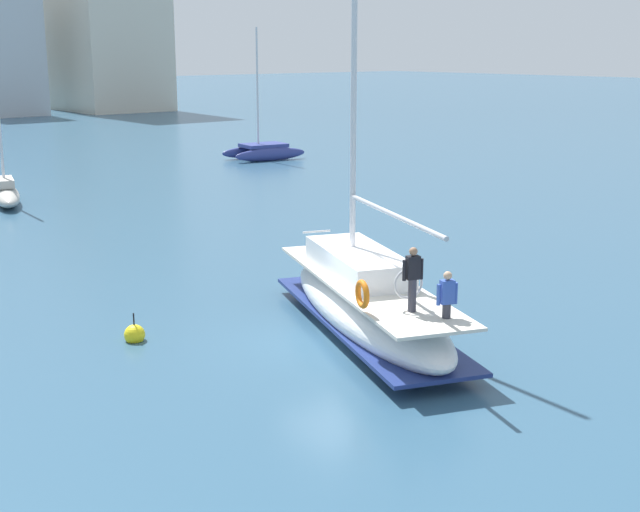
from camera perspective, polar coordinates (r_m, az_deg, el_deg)
ground_plane at (r=22.77m, az=0.97°, el=-5.75°), size 400.00×400.00×0.00m
main_sailboat at (r=23.26m, az=3.10°, el=-2.99°), size 5.76×9.81×12.78m
moored_sloop_far at (r=60.44m, az=-3.79°, el=7.07°), size 5.76×3.38×8.98m
moored_catamaran at (r=45.44m, az=-20.24°, el=4.01°), size 2.77×5.57×9.09m
mooring_buoy at (r=23.32m, az=-12.27°, el=-5.15°), size 0.56×0.56×0.88m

